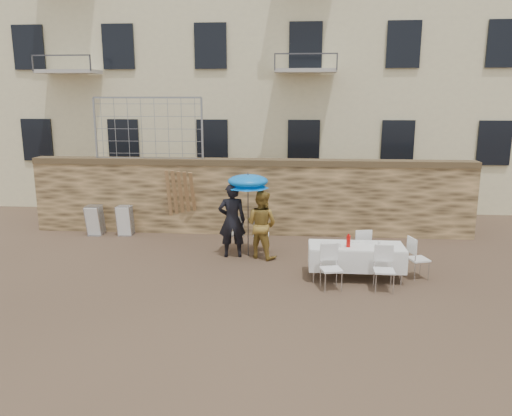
# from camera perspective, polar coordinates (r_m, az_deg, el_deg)

# --- Properties ---
(ground) EXTENTS (80.00, 80.00, 0.00)m
(ground) POSITION_cam_1_polar(r_m,az_deg,el_deg) (10.40, -3.21, -10.18)
(ground) COLOR brown
(ground) RESTS_ON ground
(stone_wall) EXTENTS (13.00, 0.50, 2.20)m
(stone_wall) POSITION_cam_1_polar(r_m,az_deg,el_deg) (14.84, -0.68, 1.25)
(stone_wall) COLOR olive
(stone_wall) RESTS_ON ground
(apartment_building) EXTENTS (20.00, 8.00, 15.00)m
(apartment_building) POSITION_cam_1_polar(r_m,az_deg,el_deg) (21.81, 1.07, 21.77)
(apartment_building) COLOR beige
(apartment_building) RESTS_ON ground
(chain_link_fence) EXTENTS (3.20, 0.06, 1.80)m
(chain_link_fence) POSITION_cam_1_polar(r_m,az_deg,el_deg) (15.15, -12.21, 8.83)
(chain_link_fence) COLOR gray
(chain_link_fence) RESTS_ON stone_wall
(man_suit) EXTENTS (0.75, 0.55, 1.91)m
(man_suit) POSITION_cam_1_polar(r_m,az_deg,el_deg) (12.66, -2.76, -1.44)
(man_suit) COLOR black
(man_suit) RESTS_ON ground
(woman_dress) EXTENTS (1.05, 0.97, 1.74)m
(woman_dress) POSITION_cam_1_polar(r_m,az_deg,el_deg) (12.61, 0.63, -1.88)
(woman_dress) COLOR gold
(woman_dress) RESTS_ON ground
(umbrella) EXTENTS (1.06, 1.06, 2.01)m
(umbrella) POSITION_cam_1_polar(r_m,az_deg,el_deg) (12.52, -0.93, 2.80)
(umbrella) COLOR #3F3F44
(umbrella) RESTS_ON ground
(couple_chair_left) EXTENTS (0.62, 0.62, 0.96)m
(couple_chair_left) POSITION_cam_1_polar(r_m,az_deg,el_deg) (13.31, -2.44, -2.85)
(couple_chair_left) COLOR white
(couple_chair_left) RESTS_ON ground
(couple_chair_right) EXTENTS (0.50, 0.50, 0.96)m
(couple_chair_right) POSITION_cam_1_polar(r_m,az_deg,el_deg) (13.25, 0.57, -2.91)
(couple_chair_right) COLOR white
(couple_chair_right) RESTS_ON ground
(banquet_table) EXTENTS (2.10, 0.85, 0.78)m
(banquet_table) POSITION_cam_1_polar(r_m,az_deg,el_deg) (11.43, 11.40, -4.39)
(banquet_table) COLOR white
(banquet_table) RESTS_ON ground
(soda_bottle) EXTENTS (0.09, 0.09, 0.26)m
(soda_bottle) POSITION_cam_1_polar(r_m,az_deg,el_deg) (11.21, 10.51, -3.76)
(soda_bottle) COLOR red
(soda_bottle) RESTS_ON banquet_table
(table_chair_front_left) EXTENTS (0.58, 0.58, 0.96)m
(table_chair_front_left) POSITION_cam_1_polar(r_m,az_deg,el_deg) (10.74, 8.61, -6.81)
(table_chair_front_left) COLOR white
(table_chair_front_left) RESTS_ON ground
(table_chair_front_right) EXTENTS (0.49, 0.49, 0.96)m
(table_chair_front_right) POSITION_cam_1_polar(r_m,az_deg,el_deg) (10.87, 14.44, -6.82)
(table_chair_front_right) COLOR white
(table_chair_front_right) RESTS_ON ground
(table_chair_back) EXTENTS (0.57, 0.57, 0.96)m
(table_chair_back) POSITION_cam_1_polar(r_m,az_deg,el_deg) (12.28, 11.85, -4.44)
(table_chair_back) COLOR white
(table_chair_back) RESTS_ON ground
(table_chair_side) EXTENTS (0.60, 0.60, 0.96)m
(table_chair_side) POSITION_cam_1_polar(r_m,az_deg,el_deg) (11.85, 18.06, -5.44)
(table_chair_side) COLOR white
(table_chair_side) RESTS_ON ground
(chair_stack_left) EXTENTS (0.46, 0.55, 0.92)m
(chair_stack_left) POSITION_cam_1_polar(r_m,az_deg,el_deg) (15.67, -17.65, -1.15)
(chair_stack_left) COLOR white
(chair_stack_left) RESTS_ON ground
(chair_stack_right) EXTENTS (0.46, 0.47, 0.92)m
(chair_stack_right) POSITION_cam_1_polar(r_m,az_deg,el_deg) (15.35, -14.54, -1.23)
(chair_stack_right) COLOR white
(chair_stack_right) RESTS_ON ground
(wood_planks) EXTENTS (0.70, 0.20, 2.00)m
(wood_planks) POSITION_cam_1_polar(r_m,az_deg,el_deg) (14.86, -8.72, 0.71)
(wood_planks) COLOR #A37749
(wood_planks) RESTS_ON ground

